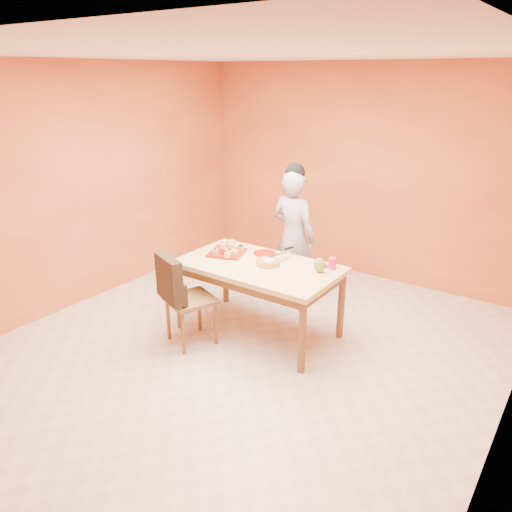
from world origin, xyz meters
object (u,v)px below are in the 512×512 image
Objects in this scene: person at (293,236)px; magenta_glass at (332,263)px; red_dinner_plate at (264,253)px; sponge_cake at (268,263)px; dining_chair at (189,298)px; checker_tin at (323,265)px; egg_ornament at (319,265)px; dining_table at (259,273)px; pastry_platter at (227,253)px.

person is 1.02m from magenta_glass.
red_dinner_plate is 0.94× the size of sponge_cake.
checker_tin is (0.99, 0.88, 0.28)m from dining_chair.
person is 16.82× the size of checker_tin.
egg_ornament is at bearing 57.24° from dining_chair.
dining_table is 11.24× the size of egg_ornament.
red_dinner_plate is 2.06× the size of magenta_glass.
dining_chair is at bearing -138.25° from checker_tin.
pastry_platter is at bearing -146.69° from red_dinner_plate.
dining_chair is at bearing -133.49° from sponge_cake.
dining_chair reaches higher than egg_ornament.
sponge_cake reaches higher than red_dinner_plate.
red_dinner_plate is (-0.12, 0.28, 0.10)m from dining_table.
dining_chair is at bearing -88.16° from pastry_platter.
dining_table is 0.33m from red_dinner_plate.
person reaches higher than checker_tin.
dining_chair reaches higher than pastry_platter.
pastry_platter is (-0.46, 0.07, 0.10)m from dining_table.
magenta_glass is (0.06, 0.15, -0.02)m from egg_ornament.
sponge_cake reaches higher than pastry_platter.
red_dinner_plate is 2.51× the size of checker_tin.
sponge_cake is 0.54m from checker_tin.
pastry_platter is at bearing 75.15° from person.
dining_chair is 1.31m from egg_ornament.
person is 13.81× the size of magenta_glass.
red_dinner_plate is 0.78m from magenta_glass.
sponge_cake is (0.56, -0.06, 0.03)m from pastry_platter.
sponge_cake reaches higher than checker_tin.
egg_ornament is (0.59, 0.17, 0.17)m from dining_table.
dining_chair is 8.47× the size of magenta_glass.
sponge_cake is (0.54, 0.57, 0.31)m from dining_chair.
dining_table is 0.47m from pastry_platter.
egg_ornament is 1.55× the size of checker_tin.
dining_chair reaches higher than red_dinner_plate.
magenta_glass is (0.78, 0.03, 0.05)m from red_dinner_plate.
sponge_cake is 0.51m from egg_ornament.
person is 0.94m from checker_tin.
dining_chair is at bearing -141.09° from magenta_glass.
sponge_cake is at bearing -165.08° from egg_ornament.
pastry_platter is at bearing 171.79° from dining_table.
red_dinner_plate is 0.68m from checker_tin.
dining_table is 0.95m from person.
dining_table is 0.74m from magenta_glass.
red_dinner_plate is at bearing 97.12° from person.
magenta_glass reaches higher than checker_tin.
dining_table is at bearing -176.14° from sponge_cake.
sponge_cake is at bearing -50.12° from red_dinner_plate.
red_dinner_plate is 0.36m from sponge_cake.
dining_chair is at bearing -110.16° from red_dinner_plate.
egg_ornament reaches higher than red_dinner_plate.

